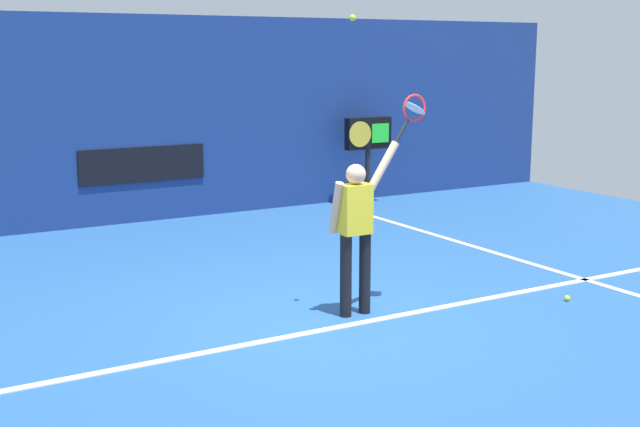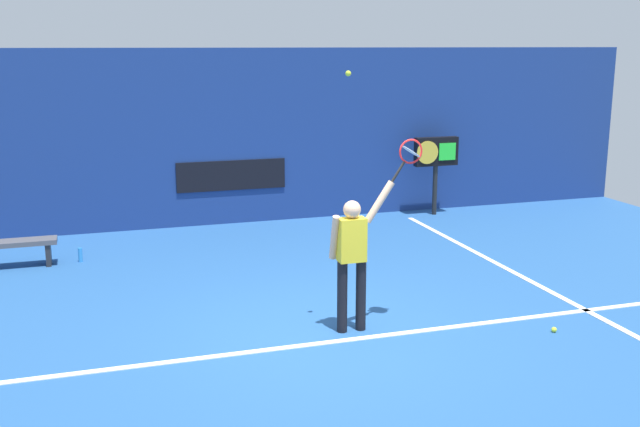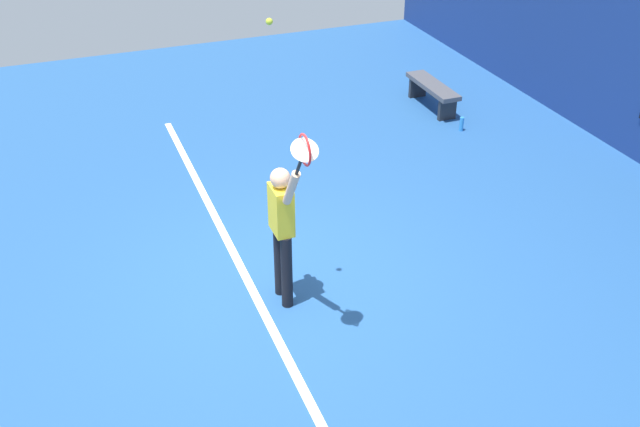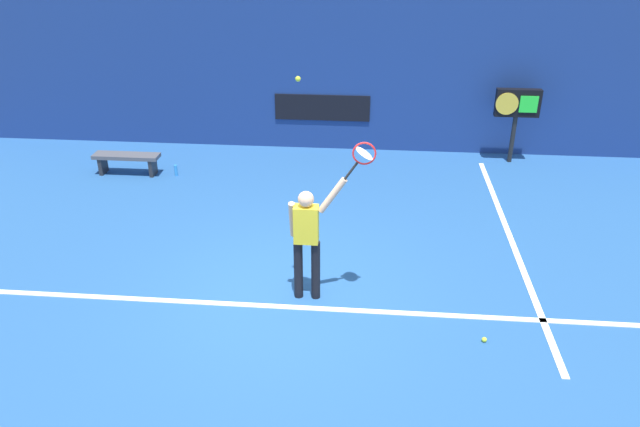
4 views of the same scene
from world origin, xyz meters
TOP-DOWN VIEW (x-y plane):
  - ground_plane at (0.00, 0.00)m, footprint 18.00×18.00m
  - court_baseline at (0.00, -0.33)m, footprint 10.00×0.10m
  - tennis_player at (0.33, -0.02)m, footprint 0.80×0.31m
  - tennis_racket at (1.06, -0.03)m, footprint 0.48×0.27m
  - tennis_ball at (0.24, -0.06)m, footprint 0.07×0.07m
  - court_bench at (-4.01, 4.23)m, footprint 1.40×0.36m
  - water_bottle at (-2.96, 4.23)m, footprint 0.07×0.07m

SIDE VIEW (x-z plane):
  - ground_plane at x=0.00m, z-range 0.00..0.00m
  - court_baseline at x=0.00m, z-range 0.00..0.01m
  - water_bottle at x=-2.96m, z-range 0.00..0.24m
  - court_bench at x=-4.01m, z-range 0.11..0.56m
  - tennis_player at x=0.33m, z-range 0.05..1.97m
  - tennis_racket at x=1.06m, z-range 1.94..2.53m
  - tennis_ball at x=0.24m, z-range 3.19..3.26m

